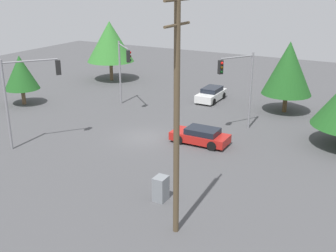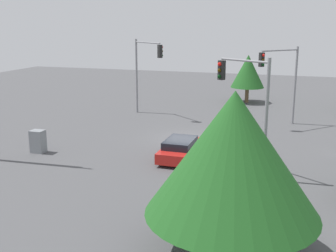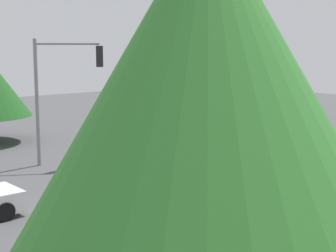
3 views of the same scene
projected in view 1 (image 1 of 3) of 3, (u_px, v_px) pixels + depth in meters
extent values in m
plane|color=#4C4C4F|center=(145.00, 138.00, 33.00)|extent=(80.00, 80.00, 0.00)
cube|color=red|center=(200.00, 137.00, 31.67)|extent=(1.83, 4.36, 0.61)
cube|color=black|center=(203.00, 131.00, 31.39)|extent=(1.61, 2.40, 0.44)
cylinder|color=black|center=(179.00, 140.00, 31.60)|extent=(0.22, 0.71, 0.71)
cylinder|color=black|center=(189.00, 133.00, 33.04)|extent=(0.22, 0.71, 0.71)
cylinder|color=black|center=(212.00, 146.00, 30.39)|extent=(0.22, 0.71, 0.71)
cylinder|color=black|center=(221.00, 138.00, 31.82)|extent=(0.22, 0.71, 0.71)
cube|color=silver|center=(211.00, 95.00, 42.73)|extent=(4.25, 1.78, 0.73)
cube|color=black|center=(212.00, 89.00, 42.71)|extent=(2.34, 1.57, 0.45)
cylinder|color=black|center=(214.00, 102.00, 41.34)|extent=(0.67, 0.22, 0.67)
cylinder|color=black|center=(198.00, 100.00, 42.10)|extent=(0.67, 0.22, 0.67)
cylinder|color=black|center=(223.00, 96.00, 43.52)|extent=(0.67, 0.22, 0.67)
cylinder|color=black|center=(208.00, 94.00, 44.28)|extent=(0.67, 0.22, 0.67)
cylinder|color=gray|center=(120.00, 73.00, 40.99)|extent=(0.18, 0.18, 6.18)
cylinder|color=gray|center=(123.00, 46.00, 38.43)|extent=(2.54, 2.76, 0.12)
cube|color=black|center=(128.00, 56.00, 37.01)|extent=(0.44, 0.44, 1.05)
sphere|color=red|center=(130.00, 52.00, 36.95)|extent=(0.22, 0.22, 0.22)
sphere|color=#392605|center=(130.00, 56.00, 37.06)|extent=(0.22, 0.22, 0.22)
sphere|color=black|center=(130.00, 60.00, 37.18)|extent=(0.22, 0.22, 0.22)
cylinder|color=gray|center=(7.00, 106.00, 29.72)|extent=(0.18, 0.18, 6.59)
cylinder|color=gray|center=(30.00, 61.00, 29.43)|extent=(3.09, 2.42, 0.12)
cube|color=black|center=(58.00, 68.00, 30.37)|extent=(0.44, 0.43, 1.05)
sphere|color=red|center=(57.00, 63.00, 30.41)|extent=(0.22, 0.22, 0.22)
sphere|color=#392605|center=(58.00, 67.00, 30.52)|extent=(0.22, 0.22, 0.22)
sphere|color=black|center=(58.00, 72.00, 30.63)|extent=(0.22, 0.22, 0.22)
cylinder|color=gray|center=(251.00, 91.00, 34.03)|extent=(0.18, 0.18, 6.33)
cylinder|color=gray|center=(237.00, 57.00, 32.33)|extent=(2.72, 1.74, 0.12)
cube|color=black|center=(221.00, 67.00, 31.81)|extent=(0.44, 0.42, 1.05)
sphere|color=red|center=(222.00, 63.00, 31.55)|extent=(0.22, 0.22, 0.22)
sphere|color=#392605|center=(222.00, 68.00, 31.67)|extent=(0.22, 0.22, 0.22)
sphere|color=black|center=(222.00, 72.00, 31.78)|extent=(0.22, 0.22, 0.22)
cylinder|color=brown|center=(177.00, 120.00, 18.91)|extent=(0.28, 0.28, 11.58)
cylinder|color=brown|center=(177.00, 0.00, 17.19)|extent=(2.20, 0.12, 0.12)
cylinder|color=brown|center=(177.00, 25.00, 17.52)|extent=(2.20, 0.12, 0.12)
cube|color=gray|center=(161.00, 189.00, 23.48)|extent=(0.84, 0.68, 1.43)
cylinder|color=brown|center=(111.00, 71.00, 51.25)|extent=(0.41, 0.41, 2.33)
cone|color=#337A2D|center=(110.00, 41.00, 50.07)|extent=(5.59, 5.59, 4.74)
cylinder|color=brown|center=(285.00, 103.00, 39.09)|extent=(0.40, 0.40, 1.72)
cone|color=#1E561E|center=(288.00, 68.00, 38.00)|extent=(4.53, 4.53, 4.82)
cylinder|color=brown|center=(24.00, 97.00, 41.51)|extent=(0.38, 0.38, 1.56)
cone|color=#1E561E|center=(21.00, 72.00, 40.70)|extent=(3.38, 3.38, 3.27)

